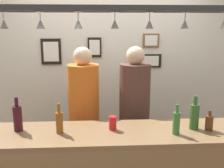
# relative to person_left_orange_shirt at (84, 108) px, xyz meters

# --- Properties ---
(back_wall) EXTENTS (4.40, 0.06, 2.60)m
(back_wall) POSITION_rel_person_left_orange_shirt_xyz_m (0.30, 0.77, 0.27)
(back_wall) COLOR silver
(back_wall) RESTS_ON ground_plane
(overhead_glass_rack) EXTENTS (2.20, 0.36, 0.04)m
(overhead_glass_rack) POSITION_rel_person_left_orange_shirt_xyz_m (0.30, -0.63, 1.02)
(overhead_glass_rack) COLOR black
(hanging_wineglass_far_left) EXTENTS (0.07, 0.07, 0.13)m
(hanging_wineglass_far_left) POSITION_rel_person_left_orange_shirt_xyz_m (-0.60, -0.57, 0.91)
(hanging_wineglass_far_left) COLOR silver
(hanging_wineglass_far_left) RESTS_ON overhead_glass_rack
(hanging_wineglass_left) EXTENTS (0.07, 0.07, 0.13)m
(hanging_wineglass_left) POSITION_rel_person_left_orange_shirt_xyz_m (-0.29, -0.65, 0.91)
(hanging_wineglass_left) COLOR silver
(hanging_wineglass_left) RESTS_ON overhead_glass_rack
(hanging_wineglass_center_left) EXTENTS (0.07, 0.07, 0.13)m
(hanging_wineglass_center_left) POSITION_rel_person_left_orange_shirt_xyz_m (0.01, -0.69, 0.91)
(hanging_wineglass_center_left) COLOR silver
(hanging_wineglass_center_left) RESTS_ON overhead_glass_rack
(hanging_wineglass_center) EXTENTS (0.07, 0.07, 0.13)m
(hanging_wineglass_center) POSITION_rel_person_left_orange_shirt_xyz_m (0.30, -0.62, 0.91)
(hanging_wineglass_center) COLOR silver
(hanging_wineglass_center) RESTS_ON overhead_glass_rack
(hanging_wineglass_center_right) EXTENTS (0.07, 0.07, 0.13)m
(hanging_wineglass_center_right) POSITION_rel_person_left_orange_shirt_xyz_m (0.59, -0.60, 0.91)
(hanging_wineglass_center_right) COLOR silver
(hanging_wineglass_center_right) RESTS_ON overhead_glass_rack
(hanging_wineglass_right) EXTENTS (0.07, 0.07, 0.13)m
(hanging_wineglass_right) POSITION_rel_person_left_orange_shirt_xyz_m (0.89, -0.58, 0.91)
(hanging_wineglass_right) COLOR silver
(hanging_wineglass_right) RESTS_ON overhead_glass_rack
(hanging_wineglass_far_right) EXTENTS (0.07, 0.07, 0.13)m
(hanging_wineglass_far_right) POSITION_rel_person_left_orange_shirt_xyz_m (1.18, -0.68, 0.91)
(hanging_wineglass_far_right) COLOR silver
(hanging_wineglass_far_right) RESTS_ON overhead_glass_rack
(person_left_orange_shirt) EXTENTS (0.34, 0.34, 1.70)m
(person_left_orange_shirt) POSITION_rel_person_left_orange_shirt_xyz_m (0.00, 0.00, 0.00)
(person_left_orange_shirt) COLOR #2D334C
(person_left_orange_shirt) RESTS_ON ground_plane
(person_middle_brown_shirt) EXTENTS (0.34, 0.34, 1.70)m
(person_middle_brown_shirt) POSITION_rel_person_left_orange_shirt_xyz_m (0.56, 0.00, 0.00)
(person_middle_brown_shirt) COLOR #2D334C
(person_middle_brown_shirt) RESTS_ON ground_plane
(bottle_beer_brown_stubby) EXTENTS (0.07, 0.07, 0.18)m
(bottle_beer_brown_stubby) POSITION_rel_person_left_orange_shirt_xyz_m (1.11, -0.70, 0.07)
(bottle_beer_brown_stubby) COLOR #512D14
(bottle_beer_brown_stubby) RESTS_ON bar_counter
(bottle_wine_dark_red) EXTENTS (0.08, 0.08, 0.30)m
(bottle_wine_dark_red) POSITION_rel_person_left_orange_shirt_xyz_m (-0.53, -0.61, 0.12)
(bottle_wine_dark_red) COLOR #380F19
(bottle_wine_dark_red) RESTS_ON bar_counter
(bottle_beer_amber_tall) EXTENTS (0.06, 0.06, 0.26)m
(bottle_beer_amber_tall) POSITION_rel_person_left_orange_shirt_xyz_m (-0.17, -0.68, 0.10)
(bottle_beer_amber_tall) COLOR brown
(bottle_beer_amber_tall) RESTS_ON bar_counter
(bottle_beer_green_import) EXTENTS (0.06, 0.06, 0.26)m
(bottle_beer_green_import) POSITION_rel_person_left_orange_shirt_xyz_m (0.80, -0.76, 0.11)
(bottle_beer_green_import) COLOR #336B2D
(bottle_beer_green_import) RESTS_ON bar_counter
(bottle_champagne_green) EXTENTS (0.08, 0.08, 0.30)m
(bottle_champagne_green) POSITION_rel_person_left_orange_shirt_xyz_m (1.00, -0.66, 0.12)
(bottle_champagne_green) COLOR #2D5623
(bottle_champagne_green) RESTS_ON bar_counter
(drink_can) EXTENTS (0.07, 0.07, 0.12)m
(drink_can) POSITION_rel_person_left_orange_shirt_xyz_m (0.28, -0.64, 0.06)
(drink_can) COLOR red
(drink_can) RESTS_ON bar_counter
(picture_frame_lower_pair) EXTENTS (0.30, 0.02, 0.18)m
(picture_frame_lower_pair) POSITION_rel_person_left_orange_shirt_xyz_m (0.88, 0.73, 0.42)
(picture_frame_lower_pair) COLOR black
(picture_frame_lower_pair) RESTS_ON back_wall
(picture_frame_caricature) EXTENTS (0.26, 0.02, 0.34)m
(picture_frame_caricature) POSITION_rel_person_left_orange_shirt_xyz_m (-0.45, 0.73, 0.55)
(picture_frame_caricature) COLOR black
(picture_frame_caricature) RESTS_ON back_wall
(picture_frame_upper_small) EXTENTS (0.22, 0.02, 0.18)m
(picture_frame_upper_small) POSITION_rel_person_left_orange_shirt_xyz_m (0.88, 0.73, 0.70)
(picture_frame_upper_small) COLOR brown
(picture_frame_upper_small) RESTS_ON back_wall
(picture_frame_crest) EXTENTS (0.18, 0.02, 0.26)m
(picture_frame_crest) POSITION_rel_person_left_orange_shirt_xyz_m (0.12, 0.73, 0.61)
(picture_frame_crest) COLOR black
(picture_frame_crest) RESTS_ON back_wall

